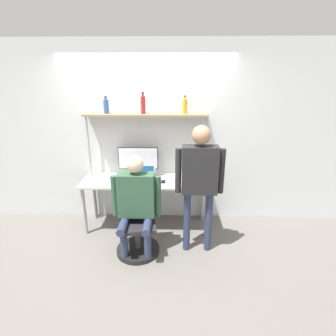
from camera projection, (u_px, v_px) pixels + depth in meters
The scene contains 13 objects.
ground_plane at pixel (145, 237), 3.77m from camera, with size 12.00×12.00×0.00m, color slate.
wall_back at pixel (147, 135), 3.97m from camera, with size 8.00×0.06×2.70m.
desk at pixel (146, 185), 3.87m from camera, with size 1.87×0.63×0.75m.
shelf_unit at pixel (146, 132), 3.79m from camera, with size 1.77×0.24×1.69m.
monitor at pixel (138, 160), 3.91m from camera, with size 0.60×0.18×0.45m.
laptop at pixel (145, 178), 3.74m from camera, with size 0.29×0.24×0.24m.
cell_phone at pixel (163, 182), 3.75m from camera, with size 0.07×0.15×0.01m.
office_chair at pixel (138, 232), 3.41m from camera, with size 0.56×0.56×0.89m.
person_seated at pixel (136, 199), 3.20m from camera, with size 0.62×0.47×1.31m.
person_standing at pixel (200, 174), 3.17m from camera, with size 0.60×0.22×1.66m.
bottle_amber at pixel (185, 106), 3.66m from camera, with size 0.07×0.07×0.25m.
bottle_red at pixel (143, 105), 3.67m from camera, with size 0.06×0.06×0.30m.
bottle_blue at pixel (106, 106), 3.69m from camera, with size 0.07×0.07×0.24m.
Camera 1 is at (0.42, -3.23, 2.17)m, focal length 28.00 mm.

